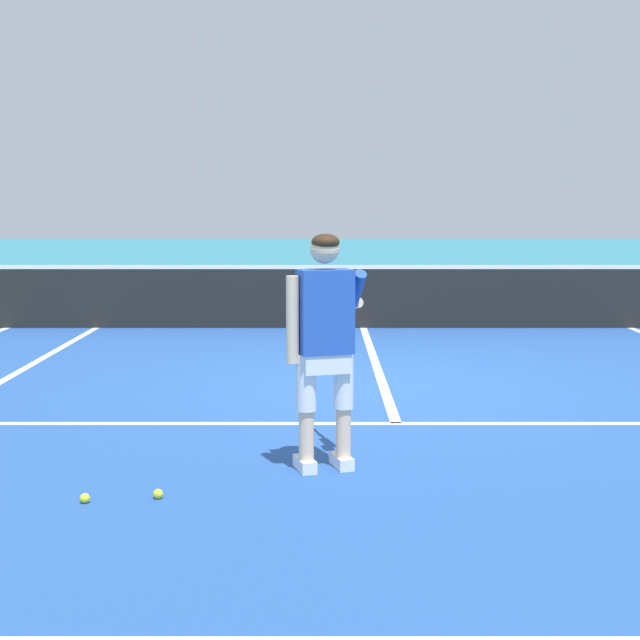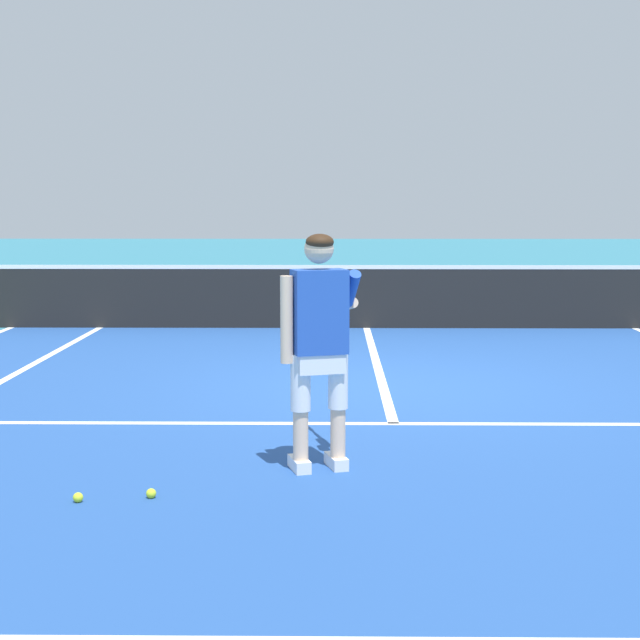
# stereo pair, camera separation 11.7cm
# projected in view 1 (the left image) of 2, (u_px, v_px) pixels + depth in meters

# --- Properties ---
(ground_plane) EXTENTS (80.00, 80.00, 0.00)m
(ground_plane) POSITION_uv_depth(u_px,v_px,m) (378.00, 386.00, 10.15)
(ground_plane) COLOR teal
(court_inner_surface) EXTENTS (10.98, 11.00, 0.00)m
(court_inner_surface) POSITION_uv_depth(u_px,v_px,m) (383.00, 398.00, 9.51)
(court_inner_surface) COLOR #234C93
(court_inner_surface) RESTS_ON ground
(line_service) EXTENTS (8.23, 0.10, 0.01)m
(line_service) POSITION_uv_depth(u_px,v_px,m) (391.00, 423.00, 8.42)
(line_service) COLOR white
(line_service) RESTS_ON ground
(line_centre_service) EXTENTS (0.10, 6.40, 0.01)m
(line_centre_service) POSITION_uv_depth(u_px,v_px,m) (371.00, 362.00, 11.59)
(line_centre_service) COLOR white
(line_centre_service) RESTS_ON ground
(tennis_net) EXTENTS (11.96, 0.08, 1.07)m
(tennis_net) POSITION_uv_depth(u_px,v_px,m) (359.00, 296.00, 14.71)
(tennis_net) COLOR #333338
(tennis_net) RESTS_ON ground
(tennis_player) EXTENTS (0.58, 1.22, 1.71)m
(tennis_player) POSITION_uv_depth(u_px,v_px,m) (320.00, 335.00, 6.87)
(tennis_player) COLOR white
(tennis_player) RESTS_ON ground
(tennis_ball_near_feet) EXTENTS (0.07, 0.07, 0.07)m
(tennis_ball_near_feet) POSITION_uv_depth(u_px,v_px,m) (80.00, 499.00, 6.19)
(tennis_ball_near_feet) COLOR #CCE02D
(tennis_ball_near_feet) RESTS_ON ground
(tennis_ball_by_baseline) EXTENTS (0.07, 0.07, 0.07)m
(tennis_ball_by_baseline) POSITION_uv_depth(u_px,v_px,m) (153.00, 494.00, 6.28)
(tennis_ball_by_baseline) COLOR #CCE02D
(tennis_ball_by_baseline) RESTS_ON ground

